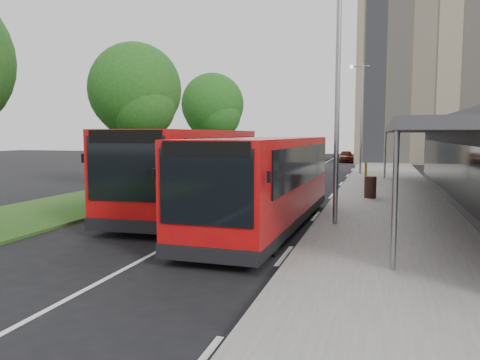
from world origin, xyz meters
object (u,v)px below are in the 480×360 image
at_px(litter_bin, 370,187).
at_px(bus_main, 266,182).
at_px(bollard, 366,170).
at_px(car_near, 346,156).
at_px(car_far, 317,154).
at_px(bus_second, 193,169).
at_px(lamp_post_far, 360,111).
at_px(lamp_post_near, 335,83).
at_px(tree_far, 213,109).
at_px(tree_mid, 136,96).

bearing_deg(litter_bin, bus_main, -113.15).
xyz_separation_m(bus_main, bollard, (2.68, 17.77, -0.86)).
xyz_separation_m(bus_main, car_near, (0.06, 37.32, -0.87)).
distance_m(litter_bin, bollard, 10.34).
xyz_separation_m(litter_bin, car_far, (-6.76, 33.87, 0.04)).
distance_m(bus_second, car_near, 34.81).
xyz_separation_m(lamp_post_far, bollard, (0.57, -2.93, -4.06)).
relative_size(bus_second, bollard, 11.36).
distance_m(litter_bin, car_near, 30.04).
bearing_deg(bollard, car_near, 97.64).
bearing_deg(bus_second, bus_main, -39.18).
height_order(lamp_post_far, bus_second, lamp_post_far).
height_order(bollard, car_far, car_far).
distance_m(lamp_post_near, bus_main, 3.89).
height_order(lamp_post_near, car_far, lamp_post_near).
relative_size(lamp_post_far, litter_bin, 8.10).
distance_m(tree_far, car_near, 20.26).
bearing_deg(bollard, bus_main, -98.59).
bearing_deg(tree_far, car_near, 62.68).
height_order(bollard, car_near, car_near).
height_order(bus_second, car_near, bus_second).
relative_size(tree_far, car_near, 2.04).
bearing_deg(litter_bin, tree_mid, 178.58).
bearing_deg(lamp_post_near, bollard, 88.09).
height_order(bus_main, car_near, bus_main).
relative_size(lamp_post_near, bus_second, 0.69).
bearing_deg(tree_far, tree_mid, -90.00).
relative_size(litter_bin, car_near, 0.26).
xyz_separation_m(bus_main, bus_second, (-3.69, 2.72, 0.14)).
distance_m(bus_second, bollard, 16.37).
distance_m(lamp_post_near, bus_second, 6.87).
height_order(tree_far, bus_second, tree_far).
xyz_separation_m(tree_far, lamp_post_far, (11.13, 0.95, -0.31)).
relative_size(tree_mid, bollard, 7.77).
height_order(tree_mid, lamp_post_far, lamp_post_far).
bearing_deg(car_far, lamp_post_far, -86.54).
bearing_deg(car_near, bus_main, -95.17).
bearing_deg(tree_far, lamp_post_near, -59.71).
bearing_deg(tree_mid, lamp_post_far, 49.32).
relative_size(tree_mid, car_far, 1.91).
height_order(tree_far, lamp_post_near, lamp_post_near).
relative_size(lamp_post_near, car_far, 1.93).
relative_size(lamp_post_near, car_near, 2.09).
height_order(lamp_post_near, car_near, lamp_post_near).
height_order(car_near, car_far, car_far).
xyz_separation_m(tree_mid, lamp_post_far, (11.13, 12.95, -0.39)).
relative_size(tree_far, lamp_post_near, 0.97).
height_order(tree_mid, car_near, tree_mid).
bearing_deg(tree_mid, lamp_post_near, -32.36).
bearing_deg(bus_main, car_far, 96.19).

